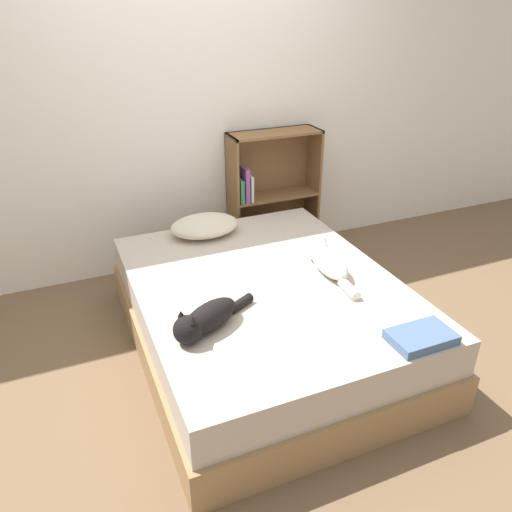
% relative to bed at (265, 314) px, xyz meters
% --- Properties ---
extents(ground_plane, '(8.00, 8.00, 0.00)m').
position_rel_bed_xyz_m(ground_plane, '(0.00, 0.00, -0.23)').
color(ground_plane, brown).
extents(wall_back, '(8.00, 0.06, 2.50)m').
position_rel_bed_xyz_m(wall_back, '(0.00, 1.33, 1.02)').
color(wall_back, white).
rests_on(wall_back, ground_plane).
extents(bed, '(1.54, 1.95, 0.47)m').
position_rel_bed_xyz_m(bed, '(0.00, 0.00, 0.00)').
color(bed, '#99754C').
rests_on(bed, ground_plane).
extents(pillow, '(0.48, 0.35, 0.14)m').
position_rel_bed_xyz_m(pillow, '(-0.13, 0.77, 0.30)').
color(pillow, beige).
rests_on(pillow, bed).
extents(cat_light, '(0.19, 0.58, 0.16)m').
position_rel_bed_xyz_m(cat_light, '(0.40, -0.02, 0.30)').
color(cat_light, white).
rests_on(cat_light, bed).
extents(cat_dark, '(0.50, 0.32, 0.17)m').
position_rel_bed_xyz_m(cat_dark, '(-0.48, -0.33, 0.31)').
color(cat_dark, black).
rests_on(cat_dark, bed).
extents(bookshelf, '(0.74, 0.26, 1.04)m').
position_rel_bed_xyz_m(bookshelf, '(0.57, 1.21, 0.30)').
color(bookshelf, brown).
rests_on(bookshelf, ground_plane).
extents(blanket_fold, '(0.32, 0.20, 0.05)m').
position_rel_bed_xyz_m(blanket_fold, '(0.47, -0.83, 0.26)').
color(blanket_fold, '#4C668E').
rests_on(blanket_fold, bed).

